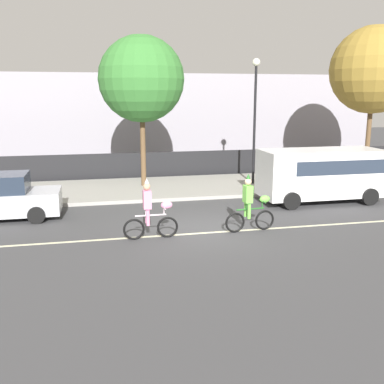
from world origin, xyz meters
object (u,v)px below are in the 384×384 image
parade_cyclist_pink (151,212)px  parade_cyclist_lime (251,206)px  parked_car_silver (0,198)px  street_lamp_post (255,103)px  parked_van_white (322,171)px

parade_cyclist_pink → parade_cyclist_lime: same height
parked_car_silver → street_lamp_post: 11.84m
parade_cyclist_pink → parked_van_white: (7.55, 3.39, 0.44)m
parade_cyclist_lime → street_lamp_post: size_ratio=0.33×
parade_cyclist_lime → parked_car_silver: size_ratio=0.47×
parade_cyclist_pink → street_lamp_post: street_lamp_post is taller
parade_cyclist_lime → parked_van_white: size_ratio=0.38×
parked_car_silver → street_lamp_post: street_lamp_post is taller
parade_cyclist_lime → street_lamp_post: 7.98m
parade_cyclist_lime → street_lamp_post: bearing=69.5°
parade_cyclist_lime → parked_car_silver: parade_cyclist_lime is taller
parade_cyclist_pink → parked_car_silver: size_ratio=0.47×
parked_car_silver → parade_cyclist_lime: bearing=-21.7°
parade_cyclist_lime → parked_car_silver: bearing=158.3°
parade_cyclist_pink → parade_cyclist_lime: size_ratio=1.00×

